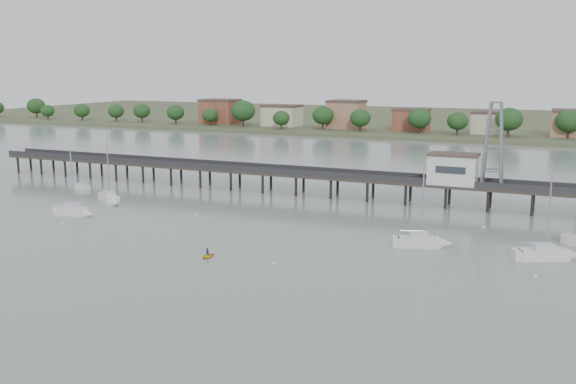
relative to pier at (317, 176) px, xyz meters
The scene contains 13 objects.
ground_plane 60.12m from the pier, 90.00° to the right, with size 500.00×500.00×0.00m, color gray.
pier is the anchor object (origin of this frame).
pier_building 25.16m from the pier, ahead, with size 8.40×5.40×5.30m.
lattice_tower 32.34m from the pier, ahead, with size 3.20×3.20×15.50m.
sailboat_b 37.79m from the pier, 145.66° to the right, with size 7.65×6.27×12.84m.
sailboat_c 38.02m from the pier, 46.17° to the right, with size 7.60×4.53×12.17m.
sailboat_d 49.88m from the pier, 32.59° to the right, with size 8.19×5.54×13.19m.
sailboat_a 43.42m from the pier, 133.60° to the right, with size 6.87×2.27×11.37m.
white_tender 46.97m from the pier, 164.46° to the right, with size 3.50×2.01×1.28m.
yellow_dinghy 43.52m from the pier, 87.76° to the right, with size 1.62×0.47×2.26m, color yellow.
dinghy_occupant 43.52m from the pier, 87.76° to the right, with size 0.39×1.06×0.25m, color black.
mooring_buoys 28.48m from the pier, 71.62° to the right, with size 82.20×29.69×0.39m.
far_shore 179.60m from the pier, 89.89° to the left, with size 500.00×170.00×10.40m.
Camera 1 is at (42.33, -51.22, 23.57)m, focal length 40.00 mm.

